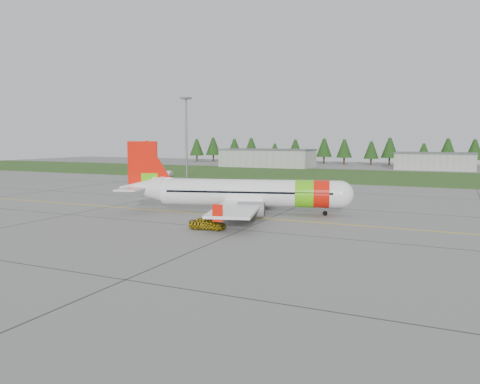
% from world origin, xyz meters
% --- Properties ---
extents(ground, '(320.00, 320.00, 0.00)m').
position_xyz_m(ground, '(0.00, 0.00, 0.00)').
color(ground, gray).
rests_on(ground, ground).
extents(aircraft, '(31.02, 29.25, 9.60)m').
position_xyz_m(aircraft, '(5.43, 10.58, 2.77)').
color(aircraft, white).
rests_on(aircraft, ground).
extents(follow_me_car, '(1.64, 1.84, 4.07)m').
position_xyz_m(follow_me_car, '(6.41, -1.32, 2.04)').
color(follow_me_car, '#E2B90C').
rests_on(follow_me_car, ground).
extents(service_van, '(2.08, 2.03, 4.78)m').
position_xyz_m(service_van, '(-37.54, 57.72, 2.39)').
color(service_van, silver).
rests_on(service_van, ground).
extents(grass_strip, '(320.00, 50.00, 0.03)m').
position_xyz_m(grass_strip, '(0.00, 82.00, 0.01)').
color(grass_strip, '#30561E').
rests_on(grass_strip, ground).
extents(taxi_guideline, '(120.00, 0.25, 0.02)m').
position_xyz_m(taxi_guideline, '(0.00, 8.00, 0.01)').
color(taxi_guideline, gold).
rests_on(taxi_guideline, ground).
extents(hangar_west, '(32.00, 14.00, 6.00)m').
position_xyz_m(hangar_west, '(-30.00, 110.00, 3.00)').
color(hangar_west, '#A8A8A3').
rests_on(hangar_west, ground).
extents(hangar_east, '(24.00, 12.00, 5.20)m').
position_xyz_m(hangar_east, '(25.00, 118.00, 2.60)').
color(hangar_east, '#A8A8A3').
rests_on(hangar_east, ground).
extents(floodlight_mast, '(0.50, 0.50, 20.00)m').
position_xyz_m(floodlight_mast, '(-32.00, 58.00, 10.00)').
color(floodlight_mast, slate).
rests_on(floodlight_mast, ground).
extents(treeline, '(160.00, 8.00, 10.00)m').
position_xyz_m(treeline, '(0.00, 138.00, 5.00)').
color(treeline, '#1C3F14').
rests_on(treeline, ground).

